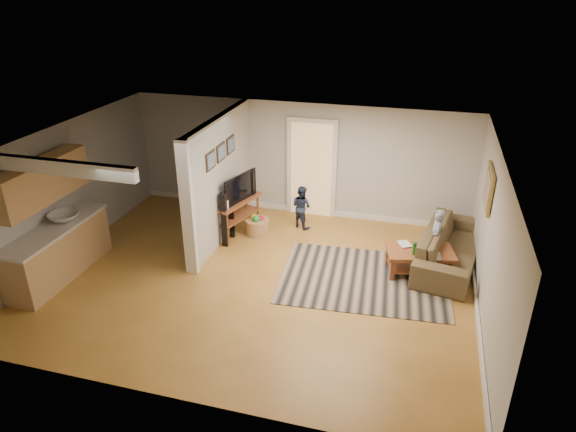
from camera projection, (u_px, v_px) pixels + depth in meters
The scene contains 11 objects.
ground at pixel (257, 278), 9.16m from camera, with size 7.50×7.50×0.00m, color olive.
room_shell at pixel (206, 188), 9.17m from camera, with size 7.54×6.02×2.52m.
area_rug at pixel (364, 279), 9.14m from camera, with size 2.95×2.15×0.01m, color black.
sofa at pixel (448, 264), 9.63m from camera, with size 2.44×0.95×0.71m, color #4D3D26.
coffee_table at pixel (421, 255), 9.19m from camera, with size 1.30×0.94×0.70m.
tv_console at pixel (237, 203), 10.44m from camera, with size 0.79×1.30×1.05m.
speaker_left at pixel (224, 220), 10.04m from camera, with size 0.11×0.11×1.13m, color black.
speaker_right at pixel (232, 216), 10.42m from camera, with size 0.09×0.09×0.94m, color black.
toy_basket at pixel (257, 226), 10.67m from camera, with size 0.50×0.50×0.45m.
child at pixel (432, 264), 9.60m from camera, with size 0.41×0.27×1.12m, color gray.
toddler at pixel (301, 226), 11.05m from camera, with size 0.45×0.35×0.93m, color #222B46.
Camera 1 is at (2.60, -7.38, 4.92)m, focal length 32.00 mm.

